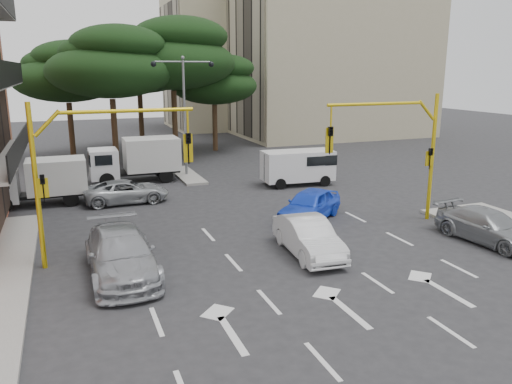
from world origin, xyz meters
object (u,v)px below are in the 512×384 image
street_lamp_center (184,95)px  van_white (298,167)px  box_truck_b (136,160)px  car_blue_compact (310,205)px  car_silver_wagon (121,254)px  car_silver_cross_a (127,191)px  car_silver_parked (489,227)px  signal_mast_left (88,160)px  car_white_hatch (308,237)px  box_truck_a (39,183)px  signal_mast_right (402,141)px

street_lamp_center → van_white: size_ratio=1.77×
street_lamp_center → box_truck_b: 5.30m
car_blue_compact → car_silver_wagon: 9.91m
car_blue_compact → street_lamp_center: bearing=156.8°
street_lamp_center → car_silver_cross_a: size_ratio=1.73×
car_blue_compact → van_white: 7.60m
car_silver_parked → van_white: 12.95m
signal_mast_left → car_silver_cross_a: signal_mast_left is taller
signal_mast_left → car_silver_wagon: signal_mast_left is taller
street_lamp_center → car_silver_parked: size_ratio=1.65×
signal_mast_left → car_white_hatch: 8.72m
car_silver_cross_a → box_truck_a: box_truck_a is taller
street_lamp_center → van_white: (5.94, -5.00, -4.33)m
car_silver_cross_a → car_silver_parked: car_silver_parked is taller
car_white_hatch → car_blue_compact: bearing=66.7°
car_silver_wagon → van_white: bearing=41.2°
van_white → signal_mast_right: bearing=9.9°
car_silver_wagon → box_truck_a: box_truck_a is taller
car_white_hatch → car_silver_parked: 7.82m
car_silver_cross_a → van_white: van_white is taller
car_blue_compact → box_truck_a: box_truck_a is taller
car_white_hatch → car_silver_cross_a: (-5.65, 10.59, -0.10)m
signal_mast_right → car_silver_cross_a: size_ratio=1.34×
car_white_hatch → car_silver_cross_a: 12.01m
signal_mast_right → car_white_hatch: size_ratio=1.37×
car_silver_parked → car_white_hatch: bearing=163.1°
car_silver_wagon → car_silver_parked: 14.86m
car_blue_compact → van_white: size_ratio=0.99×
car_silver_cross_a → car_silver_wagon: bearing=172.0°
signal_mast_left → car_white_hatch: signal_mast_left is taller
box_truck_a → van_white: bearing=-92.2°
signal_mast_right → car_silver_parked: bearing=-62.5°
van_white → car_silver_wagon: bearing=-43.8°
signal_mast_right → car_silver_cross_a: signal_mast_right is taller
street_lamp_center → car_silver_parked: 20.24m
car_silver_wagon → car_silver_parked: (14.73, -1.94, -0.11)m
car_silver_cross_a → box_truck_b: size_ratio=0.79×
street_lamp_center → car_silver_cross_a: street_lamp_center is taller
signal_mast_left → car_blue_compact: bearing=11.0°
signal_mast_left → car_white_hatch: (7.82, -2.22, -3.16)m
street_lamp_center → car_white_hatch: bearing=-86.4°
car_silver_wagon → van_white: van_white is taller
signal_mast_right → van_white: bearing=95.5°
street_lamp_center → car_blue_compact: size_ratio=1.78×
car_blue_compact → car_silver_cross_a: (-7.83, 6.44, -0.12)m
car_silver_wagon → box_truck_b: size_ratio=0.97×
street_lamp_center → van_white: 8.89m
signal_mast_left → car_blue_compact: size_ratio=1.38×
car_silver_parked → box_truck_a: size_ratio=0.95×
signal_mast_right → car_blue_compact: (-3.62, 1.93, -3.14)m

